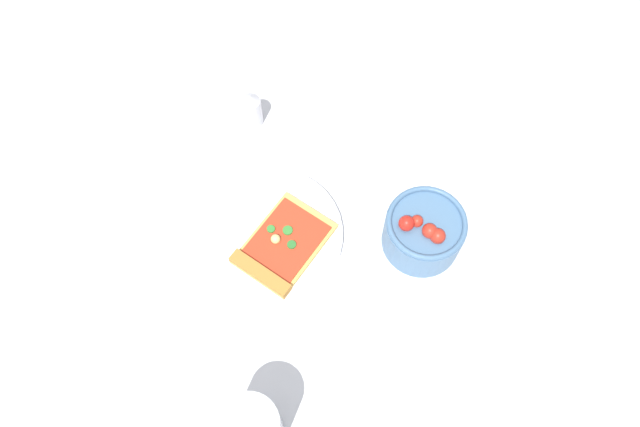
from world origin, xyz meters
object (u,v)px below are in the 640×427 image
object	(u,v)px
salad_bowl	(424,231)
pepper_shaker	(252,109)
pizza_slice_main	(280,249)
plate	(268,235)
paper_napkin	(393,120)

from	to	relation	value
salad_bowl	pepper_shaker	size ratio (longest dim) A/B	1.65
pizza_slice_main	pepper_shaker	size ratio (longest dim) A/B	2.39
plate	pepper_shaker	distance (m)	0.21
salad_bowl	pepper_shaker	distance (m)	0.34
plate	paper_napkin	size ratio (longest dim) A/B	1.46
paper_napkin	pepper_shaker	xyz separation A→B (m)	(0.23, -0.02, 0.03)
paper_napkin	pepper_shaker	world-z (taller)	pepper_shaker
plate	paper_napkin	world-z (taller)	plate
salad_bowl	paper_napkin	xyz separation A→B (m)	(0.01, -0.22, -0.04)
plate	salad_bowl	xyz separation A→B (m)	(-0.23, 0.03, 0.03)
pizza_slice_main	paper_napkin	xyz separation A→B (m)	(-0.20, -0.22, -0.02)
paper_napkin	salad_bowl	bearing A→B (deg)	93.32
plate	paper_napkin	xyz separation A→B (m)	(-0.22, -0.19, -0.01)
pizza_slice_main	pepper_shaker	xyz separation A→B (m)	(0.03, -0.24, 0.02)
salad_bowl	paper_napkin	bearing A→B (deg)	-86.68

